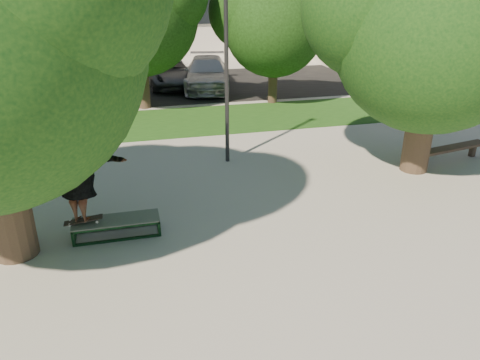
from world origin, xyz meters
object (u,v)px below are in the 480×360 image
object	(u,v)px
lamppost	(226,54)
grind_box	(117,227)
car_grey	(169,73)
car_silver_b	(207,73)
car_silver_a	(85,78)
bench	(448,150)
car_dark	(89,76)
tree_right	(432,19)

from	to	relation	value
lamppost	grind_box	xyz separation A→B (m)	(-3.26, -3.72, -2.96)
lamppost	car_grey	bearing A→B (deg)	92.52
car_silver_b	car_silver_a	bearing A→B (deg)	-169.87
bench	car_dark	distance (m)	16.41
lamppost	tree_right	bearing A→B (deg)	-21.28
car_grey	car_silver_b	distance (m)	2.07
lamppost	bench	world-z (taller)	lamppost
car_silver_a	car_grey	xyz separation A→B (m)	(4.02, 1.02, -0.11)
grind_box	car_silver_a	distance (m)	13.89
grind_box	car_grey	xyz separation A→B (m)	(2.77, 14.84, 0.48)
car_dark	car_silver_b	size ratio (longest dim) A/B	0.86
bench	car_dark	world-z (taller)	car_dark
tree_right	car_silver_b	bearing A→B (deg)	107.11
tree_right	car_dark	bearing A→B (deg)	126.17
tree_right	grind_box	size ratio (longest dim) A/B	3.62
bench	car_grey	xyz separation A→B (m)	(-6.83, 12.79, 0.29)
grind_box	car_silver_a	size ratio (longest dim) A/B	0.39
lamppost	car_silver_a	size ratio (longest dim) A/B	1.33
tree_right	car_silver_b	xyz separation A→B (m)	(-3.67, 11.93, -3.34)
bench	car_silver_b	distance (m)	12.74
car_grey	tree_right	bearing A→B (deg)	-72.11
tree_right	car_dark	world-z (taller)	tree_right
car_dark	car_grey	bearing A→B (deg)	-5.68
tree_right	bench	distance (m)	3.99
tree_right	car_grey	world-z (taller)	tree_right
car_silver_b	grind_box	bearing A→B (deg)	-97.07
car_grey	car_dark	bearing A→B (deg)	-179.41
bench	car_dark	size ratio (longest dim) A/B	0.66
car_grey	car_silver_b	bearing A→B (deg)	-37.37
lamppost	car_silver_b	world-z (taller)	lamppost
car_dark	lamppost	bearing A→B (deg)	-78.86
lamppost	car_silver_b	bearing A→B (deg)	82.90
car_silver_a	car_dark	bearing A→B (deg)	69.59
tree_right	bench	size ratio (longest dim) A/B	2.22
lamppost	car_silver_a	bearing A→B (deg)	114.04
tree_right	lamppost	xyz separation A→B (m)	(-4.92, 1.92, -0.94)
tree_right	bench	world-z (taller)	tree_right
car_silver_a	car_dark	size ratio (longest dim) A/B	1.03
lamppost	grind_box	bearing A→B (deg)	-131.26
car_dark	car_grey	distance (m)	3.89
car_grey	car_silver_b	size ratio (longest dim) A/B	0.93
tree_right	car_dark	distance (m)	16.08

